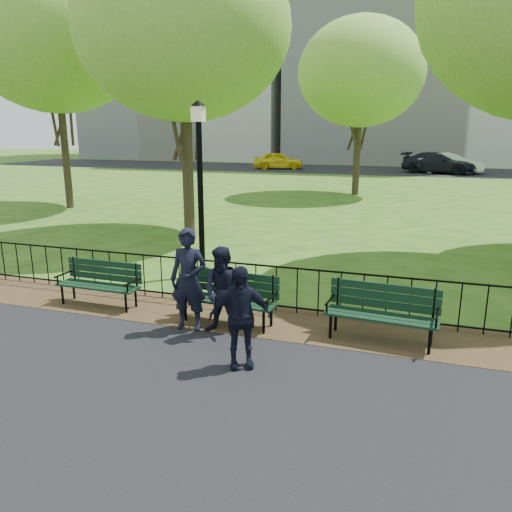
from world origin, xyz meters
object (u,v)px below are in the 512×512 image
(person_right, at_px, (240,317))
(taxi, at_px, (278,160))
(park_bench_right_a, at_px, (382,307))
(sedan_dark, at_px, (439,163))
(park_bench_main, at_px, (214,290))
(person_left, at_px, (189,280))
(person_mid, at_px, (224,291))
(lamppost, at_px, (200,184))
(tree_mid_w, at_px, (54,34))
(tree_near_w, at_px, (183,28))
(sedan_silver, at_px, (450,163))
(park_bench_left_a, at_px, (101,278))
(tree_far_c, at_px, (361,73))

(person_right, distance_m, taxi, 35.24)
(park_bench_right_a, distance_m, sedan_dark, 32.44)
(park_bench_main, height_order, person_left, person_left)
(person_mid, xyz_separation_m, person_right, (0.65, -1.01, 0.01))
(person_right, bearing_deg, person_left, 116.71)
(taxi, bearing_deg, lamppost, 176.46)
(park_bench_right_a, relative_size, tree_mid_w, 0.18)
(park_bench_main, height_order, tree_mid_w, tree_mid_w)
(person_left, distance_m, taxi, 33.91)
(lamppost, distance_m, person_left, 3.42)
(tree_near_w, relative_size, tree_mid_w, 0.90)
(park_bench_main, bearing_deg, person_mid, -47.48)
(lamppost, xyz_separation_m, person_mid, (1.75, -3.02, -1.39))
(person_mid, distance_m, sedan_silver, 33.55)
(lamppost, xyz_separation_m, person_left, (1.10, -2.99, -1.26))
(tree_near_w, bearing_deg, sedan_silver, 70.76)
(park_bench_main, relative_size, park_bench_right_a, 1.04)
(lamppost, height_order, tree_near_w, tree_near_w)
(tree_near_w, bearing_deg, person_right, -60.08)
(park_bench_left_a, xyz_separation_m, sedan_silver, (7.74, 32.59, 0.24))
(person_left, bearing_deg, park_bench_main, 55.19)
(tree_mid_w, xyz_separation_m, tree_far_c, (11.11, 8.25, -1.00))
(person_mid, bearing_deg, sedan_dark, 85.72)
(park_bench_main, relative_size, sedan_silver, 0.40)
(tree_near_w, xyz_separation_m, person_right, (4.76, -8.28, -5.46))
(park_bench_right_a, relative_size, taxi, 0.45)
(lamppost, bearing_deg, person_left, -69.75)
(park_bench_main, xyz_separation_m, person_right, (1.03, -1.50, 0.17))
(tree_mid_w, bearing_deg, person_mid, -42.90)
(park_bench_main, relative_size, taxi, 0.46)
(person_left, bearing_deg, sedan_silver, 76.41)
(lamppost, relative_size, sedan_silver, 0.84)
(sedan_dark, bearing_deg, sedan_silver, -60.96)
(person_mid, bearing_deg, tree_mid_w, 139.91)
(tree_near_w, distance_m, person_mid, 9.98)
(lamppost, xyz_separation_m, sedan_dark, (5.86, 29.96, -1.36))
(park_bench_left_a, bearing_deg, tree_far_c, 82.95)
(taxi, bearing_deg, park_bench_main, 177.82)
(person_left, distance_m, person_mid, 0.66)
(lamppost, xyz_separation_m, sedan_silver, (6.68, 30.16, -1.37))
(park_bench_main, height_order, park_bench_right_a, park_bench_right_a)
(park_bench_main, relative_size, person_left, 1.07)
(lamppost, height_order, sedan_dark, lamppost)
(park_bench_left_a, bearing_deg, person_right, -23.95)
(park_bench_right_a, xyz_separation_m, person_right, (-1.86, -1.59, 0.19))
(lamppost, relative_size, tree_far_c, 0.46)
(person_mid, bearing_deg, tree_near_w, 122.32)
(sedan_silver, bearing_deg, tree_mid_w, 145.45)
(sedan_silver, xyz_separation_m, sedan_dark, (-0.83, -0.20, 0.00))
(park_bench_right_a, relative_size, person_mid, 1.21)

